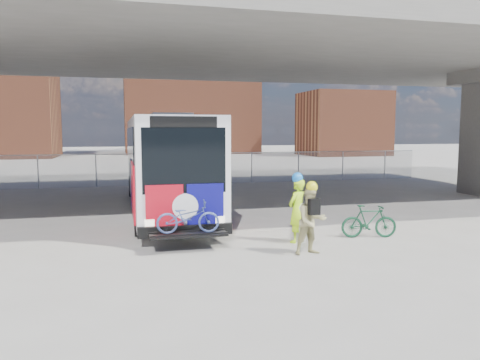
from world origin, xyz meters
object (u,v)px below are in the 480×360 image
object	(u,v)px
cyclist_tan	(311,220)
bike_parked	(369,221)
bollard	(301,221)
bus	(164,157)
cyclist_hivis	(297,209)

from	to	relation	value
cyclist_tan	bike_parked	bearing A→B (deg)	22.84
bollard	cyclist_tan	distance (m)	1.36
bus	cyclist_tan	distance (m)	8.29
bus	bike_parked	distance (m)	8.45
bollard	cyclist_tan	size ratio (longest dim) A/B	0.59
bus	cyclist_hivis	xyz separation A→B (m)	(3.10, -6.33, -1.16)
bike_parked	cyclist_hivis	bearing A→B (deg)	102.97
cyclist_hivis	cyclist_tan	xyz separation A→B (m)	(-0.12, -1.31, -0.07)
bollard	bike_parked	bearing A→B (deg)	0.00
bus	cyclist_hivis	distance (m)	7.15
bollard	bike_parked	world-z (taller)	bollard
cyclist_hivis	cyclist_tan	distance (m)	1.31
bus	cyclist_tan	xyz separation A→B (m)	(2.98, -7.64, -1.23)
cyclist_tan	bike_parked	distance (m)	2.74
bollard	cyclist_hivis	world-z (taller)	cyclist_hivis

